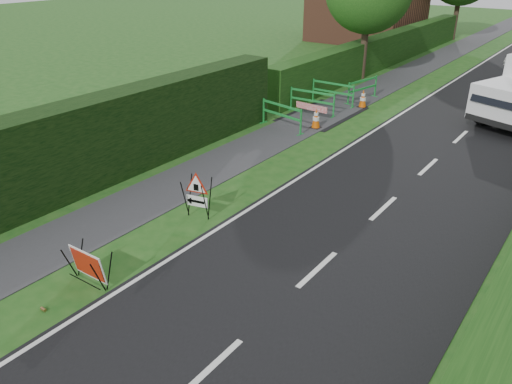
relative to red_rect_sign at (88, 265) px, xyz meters
The scene contains 14 objects.
ground 2.47m from the red_rect_sign, 64.89° to the left, with size 120.00×120.00×0.00m, color #194A15.
footpath 37.25m from the red_rect_sign, 93.03° to the left, with size 2.00×90.00×0.02m, color #2D2D30.
hedge_west_near 4.56m from the red_rect_sign, 151.06° to the left, with size 1.10×18.00×2.50m, color black.
hedge_west_far 24.52m from the red_rect_sign, 99.32° to the left, with size 1.00×24.00×1.80m, color #14380F.
red_rect_sign is the anchor object (origin of this frame).
triangle_sign 3.41m from the red_rect_sign, 92.49° to the left, with size 0.88×0.88×1.06m.
traffic_cone_3 11.54m from the red_rect_sign, 96.56° to the left, with size 0.38×0.38×0.79m.
traffic_cone_4 15.17m from the red_rect_sign, 94.13° to the left, with size 0.38×0.38×0.79m.
ped_barrier_0 10.86m from the red_rect_sign, 102.43° to the left, with size 2.09×0.75×1.00m.
ped_barrier_1 13.25m from the red_rect_sign, 100.53° to the left, with size 2.07×0.45×1.00m.
ped_barrier_2 15.00m from the red_rect_sign, 99.23° to the left, with size 2.06×0.36×1.00m.
ped_barrier_3 16.20m from the red_rect_sign, 95.68° to the left, with size 0.75×2.09×1.00m.
redwhite_plank 12.66m from the red_rect_sign, 99.66° to the left, with size 1.50×0.04×0.25m, color red.
litter_can 1.17m from the red_rect_sign, 90.70° to the right, with size 0.07×0.07×0.12m, color #BF7F4C.
Camera 1 is at (6.72, -6.98, 6.21)m, focal length 35.00 mm.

